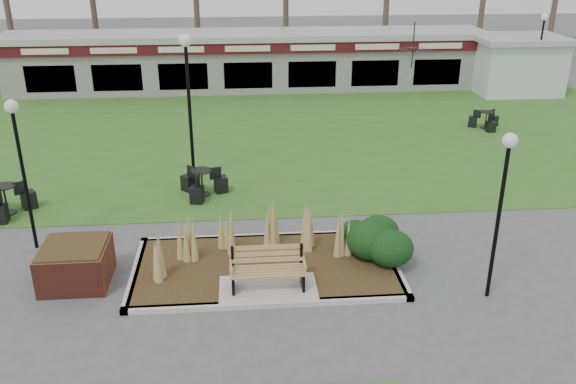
{
  "coord_description": "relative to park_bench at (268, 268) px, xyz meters",
  "views": [
    {
      "loc": [
        -0.53,
        -11.65,
        7.5
      ],
      "look_at": [
        0.61,
        2.0,
        1.68
      ],
      "focal_mm": 38.0,
      "sensor_mm": 36.0,
      "label": 1
    }
  ],
  "objects": [
    {
      "name": "lawn",
      "position": [
        0.0,
        11.75,
        -0.58
      ],
      "size": [
        34.0,
        16.0,
        0.02
      ],
      "primitive_type": "cube",
      "color": "#34651F",
      "rests_on": "ground"
    },
    {
      "name": "lamp_post_mid_left",
      "position": [
        -5.87,
        2.56,
        2.26
      ],
      "size": [
        0.32,
        0.32,
        3.91
      ],
      "color": "black",
      "rests_on": "ground"
    },
    {
      "name": "bistro_set_c",
      "position": [
        -1.73,
        5.65,
        -0.3
      ],
      "size": [
        1.51,
        1.48,
        0.82
      ],
      "color": "black",
      "rests_on": "ground"
    },
    {
      "name": "bistro_set_d",
      "position": [
        9.69,
        11.76,
        -0.33
      ],
      "size": [
        1.33,
        1.18,
        0.71
      ],
      "color": "black",
      "rests_on": "ground"
    },
    {
      "name": "food_pavilion",
      "position": [
        0.0,
        19.71,
        0.89
      ],
      "size": [
        24.6,
        3.4,
        2.9
      ],
      "color": "gray",
      "rests_on": "ground"
    },
    {
      "name": "lamp_post_mid_right",
      "position": [
        -2.07,
        6.99,
        2.86
      ],
      "size": [
        0.39,
        0.39,
        4.73
      ],
      "color": "black",
      "rests_on": "ground"
    },
    {
      "name": "ground",
      "position": [
        0.0,
        -0.25,
        -0.59
      ],
      "size": [
        100.0,
        100.0,
        0.0
      ],
      "primitive_type": "plane",
      "color": "#515154",
      "rests_on": "ground"
    },
    {
      "name": "lamp_post_near_right",
      "position": [
        4.9,
        -0.62,
        2.2
      ],
      "size": [
        0.32,
        0.32,
        3.82
      ],
      "color": "black",
      "rests_on": "ground"
    },
    {
      "name": "planting_bed",
      "position": [
        1.27,
        1.1,
        -0.22
      ],
      "size": [
        6.75,
        3.4,
        1.27
      ],
      "color": "#322314",
      "rests_on": "ground"
    },
    {
      "name": "service_hut",
      "position": [
        13.5,
        17.75,
        0.86
      ],
      "size": [
        4.4,
        3.4,
        2.83
      ],
      "color": "silver",
      "rests_on": "ground"
    },
    {
      "name": "brick_planter",
      "position": [
        -4.4,
        0.75,
        -0.11
      ],
      "size": [
        1.5,
        1.5,
        0.95
      ],
      "color": "maroon",
      "rests_on": "ground"
    },
    {
      "name": "car_black",
      "position": [
        -8.0,
        24.64,
        0.21
      ],
      "size": [
        5.1,
        3.42,
        1.59
      ],
      "primitive_type": "imported",
      "rotation": [
        0.0,
        0.0,
        1.17
      ],
      "color": "black",
      "rests_on": "ground"
    },
    {
      "name": "bistro_set_a",
      "position": [
        -7.31,
        4.75,
        -0.28
      ],
      "size": [
        1.61,
        1.43,
        0.86
      ],
      "color": "black",
      "rests_on": "ground"
    },
    {
      "name": "patio_umbrella",
      "position": [
        8.1,
        17.75,
        0.97
      ],
      "size": [
        2.31,
        2.34,
        2.45
      ],
      "color": "black",
      "rests_on": "ground"
    },
    {
      "name": "park_bench",
      "position": [
        0.0,
        0.0,
        0.0
      ],
      "size": [
        1.7,
        0.66,
        0.93
      ],
      "color": "#AB884D",
      "rests_on": "ground"
    },
    {
      "name": "lamp_post_far_right",
      "position": [
        14.0,
        16.6,
        2.36
      ],
      "size": [
        0.34,
        0.34,
        4.05
      ],
      "color": "black",
      "rests_on": "ground"
    }
  ]
}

